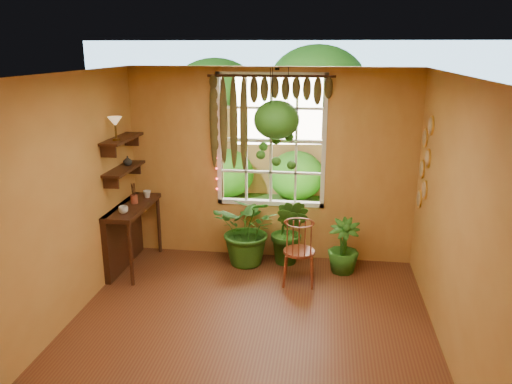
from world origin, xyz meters
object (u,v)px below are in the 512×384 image
at_px(counter_ledge, 126,229).
at_px(windsor_chair, 299,260).
at_px(potted_plant_left, 249,229).
at_px(potted_plant_mid, 290,231).
at_px(hanging_basket, 276,126).

xyz_separation_m(counter_ledge, windsor_chair, (2.38, -0.19, -0.24)).
distance_m(counter_ledge, potted_plant_left, 1.69).
distance_m(potted_plant_mid, hanging_basket, 1.47).
distance_m(counter_ledge, hanging_basket, 2.48).
distance_m(potted_plant_left, potted_plant_mid, 0.56).
relative_size(potted_plant_left, potted_plant_mid, 1.06).
xyz_separation_m(counter_ledge, potted_plant_mid, (2.21, 0.39, -0.06)).
height_order(windsor_chair, potted_plant_mid, windsor_chair).
height_order(counter_ledge, windsor_chair, windsor_chair).
bearing_deg(counter_ledge, potted_plant_left, 10.64).
xyz_separation_m(windsor_chair, potted_plant_left, (-0.72, 0.51, 0.20)).
bearing_deg(windsor_chair, counter_ledge, 174.74).
bearing_deg(potted_plant_left, hanging_basket, 14.46).
bearing_deg(potted_plant_left, potted_plant_mid, 7.65).
distance_m(windsor_chair, potted_plant_left, 0.90).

